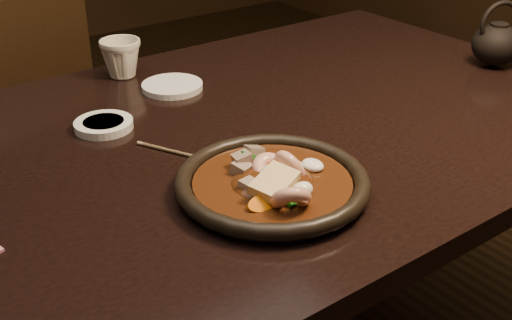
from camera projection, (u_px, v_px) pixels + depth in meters
table at (215, 174)px, 1.16m from camera, size 1.60×0.90×0.75m
chair at (4, 156)px, 1.61m from camera, size 0.55×0.55×0.91m
plate at (272, 183)px, 0.95m from camera, size 0.29×0.29×0.03m
stirfry at (275, 180)px, 0.95m from camera, size 0.17×0.20×0.06m
soy_dish at (104, 125)px, 1.15m from camera, size 0.10×0.10×0.01m
saucer_right at (172, 86)px, 1.32m from camera, size 0.12×0.12×0.01m
tea_cup at (121, 57)px, 1.36m from camera, size 0.10×0.10×0.09m
chopsticks at (193, 156)px, 1.05m from camera, size 0.10×0.20×0.01m
teapot at (497, 42)px, 1.42m from camera, size 0.13×0.11×0.14m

